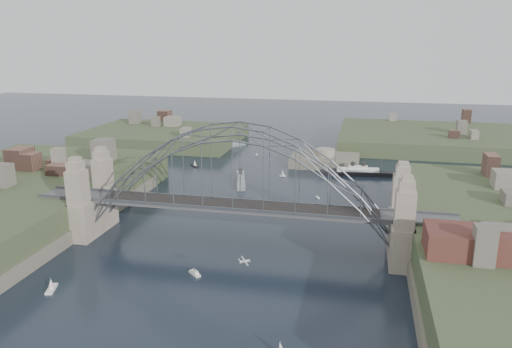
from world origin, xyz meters
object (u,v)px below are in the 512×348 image
object	(u,v)px
bridge	(236,186)
wharf_shed	(494,244)
fort_island	(325,166)
naval_cruiser_near	(241,180)
naval_cruiser_far	(228,145)
ocean_liner	(358,173)

from	to	relation	value
bridge	wharf_shed	distance (m)	46.23
fort_island	naval_cruiser_near	bearing A→B (deg)	-130.61
wharf_shed	bridge	bearing A→B (deg)	162.35
wharf_shed	naval_cruiser_far	distance (m)	125.83
fort_island	naval_cruiser_far	size ratio (longest dim) A/B	1.54
naval_cruiser_near	naval_cruiser_far	world-z (taller)	naval_cruiser_far
fort_island	ocean_liner	size ratio (longest dim) A/B	0.95
bridge	naval_cruiser_far	distance (m)	94.31
fort_island	naval_cruiser_near	xyz separation A→B (m)	(-22.24, -25.94, 1.16)
bridge	fort_island	size ratio (longest dim) A/B	3.82
naval_cruiser_near	ocean_liner	xyz separation A→B (m)	(33.05, 14.99, 0.06)
naval_cruiser_near	ocean_liner	world-z (taller)	ocean_liner
bridge	fort_island	xyz separation A→B (m)	(12.00, 70.00, -12.66)
naval_cruiser_far	ocean_liner	distance (m)	58.19
ocean_liner	wharf_shed	bearing A→B (deg)	-73.82
wharf_shed	naval_cruiser_near	xyz separation A→B (m)	(-54.24, 58.06, -9.19)
bridge	wharf_shed	world-z (taller)	bridge
ocean_liner	fort_island	bearing A→B (deg)	134.62
fort_island	wharf_shed	distance (m)	90.48
naval_cruiser_near	naval_cruiser_far	size ratio (longest dim) A/B	1.23
bridge	naval_cruiser_near	distance (m)	46.68
naval_cruiser_near	naval_cruiser_far	xyz separation A→B (m)	(-16.39, 45.67, 0.03)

